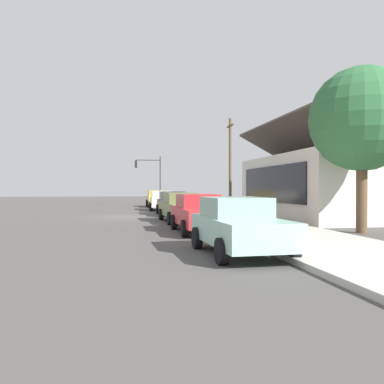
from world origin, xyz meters
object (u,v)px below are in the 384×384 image
(car_ivory, at_px, (162,200))
(car_olive, at_px, (181,207))
(car_cherry, at_px, (199,213))
(car_seafoam, at_px, (239,225))
(shade_tree, at_px, (362,120))
(fire_hydrant_red, at_px, (179,204))
(traffic_light_main, at_px, (150,172))
(car_charcoal, at_px, (173,203))
(utility_pole_wooden, at_px, (230,162))
(car_mustard, at_px, (157,198))

(car_ivory, height_order, car_olive, same)
(car_cherry, bearing_deg, car_seafoam, -0.08)
(car_seafoam, distance_m, shade_tree, 8.60)
(fire_hydrant_red, bearing_deg, traffic_light_main, -170.56)
(car_charcoal, xyz_separation_m, traffic_light_main, (-16.27, -0.34, 2.67))
(car_olive, bearing_deg, fire_hydrant_red, 169.66)
(utility_pole_wooden, bearing_deg, car_cherry, -19.73)
(car_charcoal, bearing_deg, car_seafoam, 0.29)
(car_mustard, bearing_deg, car_seafoam, 0.79)
(car_seafoam, relative_size, traffic_light_main, 0.84)
(car_mustard, relative_size, utility_pole_wooden, 0.59)
(car_seafoam, distance_m, fire_hydrant_red, 22.93)
(car_ivory, bearing_deg, utility_pole_wooden, 81.75)
(car_olive, xyz_separation_m, car_cherry, (5.23, -0.01, -0.00))
(car_ivory, height_order, shade_tree, shade_tree)
(car_olive, distance_m, utility_pole_wooden, 12.14)
(car_seafoam, bearing_deg, car_ivory, 177.53)
(car_charcoal, xyz_separation_m, car_olive, (5.68, -0.25, 0.00))
(car_cherry, distance_m, shade_tree, 7.68)
(car_ivory, bearing_deg, car_olive, 1.93)
(car_olive, bearing_deg, car_charcoal, 174.58)
(car_cherry, bearing_deg, car_mustard, 179.07)
(traffic_light_main, bearing_deg, car_olive, 0.24)
(car_olive, bearing_deg, car_seafoam, -2.72)
(traffic_light_main, bearing_deg, fire_hydrant_red, 9.44)
(car_mustard, relative_size, car_charcoal, 0.92)
(car_ivory, bearing_deg, shade_tree, 21.91)
(car_seafoam, height_order, traffic_light_main, traffic_light_main)
(car_ivory, xyz_separation_m, shade_tree, (18.06, 6.37, 3.83))
(car_olive, bearing_deg, car_ivory, 176.58)
(car_olive, relative_size, shade_tree, 0.73)
(car_seafoam, bearing_deg, fire_hydrant_red, 173.89)
(utility_pole_wooden, height_order, fire_hydrant_red, utility_pole_wooden)
(car_cherry, distance_m, fire_hydrant_red, 17.27)
(car_mustard, bearing_deg, shade_tree, 15.74)
(car_seafoam, bearing_deg, utility_pole_wooden, 163.11)
(car_cherry, bearing_deg, fire_hydrant_red, 174.29)
(car_mustard, distance_m, utility_pole_wooden, 9.44)
(car_mustard, bearing_deg, car_ivory, 0.49)
(shade_tree, xyz_separation_m, traffic_light_main, (-28.65, -6.57, -1.16))
(car_cherry, distance_m, utility_pole_wooden, 16.81)
(car_charcoal, xyz_separation_m, shade_tree, (12.38, 6.23, 3.83))
(car_ivory, height_order, car_cherry, same)
(car_ivory, relative_size, utility_pole_wooden, 0.60)
(car_mustard, relative_size, car_ivory, 0.99)
(car_charcoal, distance_m, car_olive, 5.69)
(car_seafoam, distance_m, traffic_light_main, 32.97)
(car_charcoal, height_order, traffic_light_main, traffic_light_main)
(car_ivory, distance_m, car_charcoal, 5.68)
(car_charcoal, distance_m, utility_pole_wooden, 7.71)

